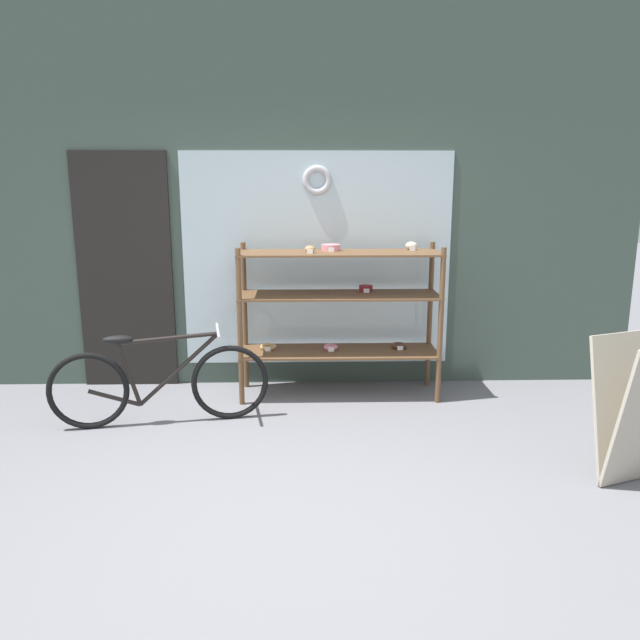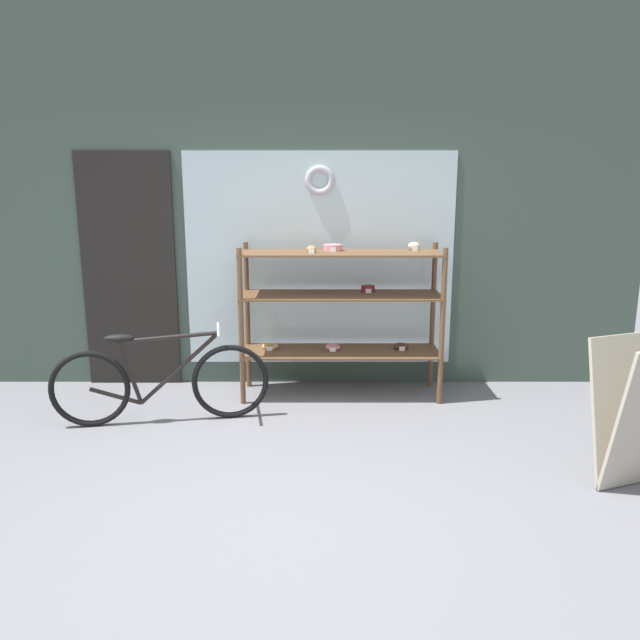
# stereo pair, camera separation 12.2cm
# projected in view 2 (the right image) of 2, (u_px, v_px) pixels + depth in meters

# --- Properties ---
(ground_plane) EXTENTS (30.00, 30.00, 0.00)m
(ground_plane) POSITION_uv_depth(u_px,v_px,m) (287.00, 508.00, 3.61)
(ground_plane) COLOR slate
(storefront_facade) EXTENTS (6.21, 0.13, 3.95)m
(storefront_facade) POSITION_uv_depth(u_px,v_px,m) (295.00, 171.00, 5.46)
(storefront_facade) COLOR #3D4C42
(storefront_facade) RESTS_ON ground_plane
(display_case) EXTENTS (1.71, 0.49, 1.33)m
(display_case) POSITION_uv_depth(u_px,v_px,m) (343.00, 304.00, 5.34)
(display_case) COLOR brown
(display_case) RESTS_ON ground_plane
(bicycle) EXTENTS (1.65, 0.47, 0.73)m
(bicycle) POSITION_uv_depth(u_px,v_px,m) (162.00, 382.00, 4.82)
(bicycle) COLOR black
(bicycle) RESTS_ON ground_plane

